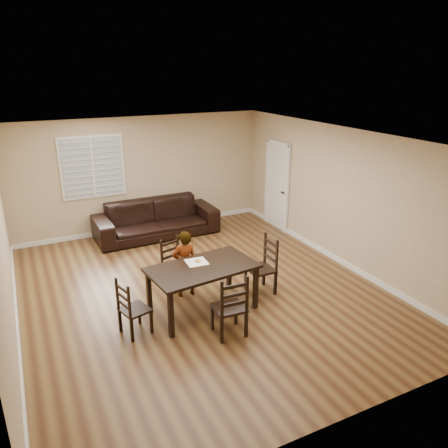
{
  "coord_description": "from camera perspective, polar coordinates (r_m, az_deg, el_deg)",
  "views": [
    {
      "loc": [
        -2.67,
        -6.39,
        3.78
      ],
      "look_at": [
        0.68,
        0.45,
        1.0
      ],
      "focal_mm": 35.0,
      "sensor_mm": 36.0,
      "label": 1
    }
  ],
  "objects": [
    {
      "name": "chair_far",
      "position": [
        6.41,
        1.11,
        -11.23
      ],
      "size": [
        0.47,
        0.44,
        1.0
      ],
      "rotation": [
        0.0,
        0.0,
        3.09
      ],
      "color": "black",
      "rests_on": "ground"
    },
    {
      "name": "napkin",
      "position": [
        7.08,
        -3.6,
        -4.98
      ],
      "size": [
        0.35,
        0.35,
        0.0
      ],
      "primitive_type": "cube",
      "rotation": [
        0.0,
        0.0,
        -0.07
      ],
      "color": "silver",
      "rests_on": "dining_table"
    },
    {
      "name": "sofa",
      "position": [
        10.29,
        -8.83,
        0.68
      ],
      "size": [
        2.83,
        1.14,
        0.82
      ],
      "primitive_type": "imported",
      "rotation": [
        0.0,
        0.0,
        0.02
      ],
      "color": "black",
      "rests_on": "ground"
    },
    {
      "name": "child",
      "position": [
        7.5,
        -5.15,
        -5.19
      ],
      "size": [
        0.45,
        0.3,
        1.19
      ],
      "primitive_type": "imported",
      "rotation": [
        0.0,
        0.0,
        3.1
      ],
      "color": "gray",
      "rests_on": "ground"
    },
    {
      "name": "room",
      "position": [
        7.38,
        -3.61,
        4.48
      ],
      "size": [
        6.04,
        7.04,
        2.72
      ],
      "color": "#C8AD87",
      "rests_on": "ground"
    },
    {
      "name": "ground",
      "position": [
        7.89,
        -3.06,
        -8.6
      ],
      "size": [
        7.0,
        7.0,
        0.0
      ],
      "primitive_type": "plane",
      "color": "brown",
      "rests_on": "ground"
    },
    {
      "name": "dining_table",
      "position": [
        6.96,
        -2.82,
        -6.2
      ],
      "size": [
        1.78,
        1.13,
        0.79
      ],
      "rotation": [
        0.0,
        0.0,
        0.11
      ],
      "color": "black",
      "rests_on": "ground"
    },
    {
      "name": "chair_right",
      "position": [
        7.71,
        5.6,
        -5.55
      ],
      "size": [
        0.44,
        0.47,
        1.02
      ],
      "rotation": [
        0.0,
        0.0,
        -1.59
      ],
      "color": "black",
      "rests_on": "ground"
    },
    {
      "name": "donut",
      "position": [
        7.08,
        -3.46,
        -4.78
      ],
      "size": [
        0.1,
        0.1,
        0.04
      ],
      "color": "#CD9149",
      "rests_on": "napkin"
    },
    {
      "name": "chair_left",
      "position": [
        6.64,
        -12.41,
        -11.02
      ],
      "size": [
        0.47,
        0.49,
        0.9
      ],
      "rotation": [
        0.0,
        0.0,
        1.83
      ],
      "color": "black",
      "rests_on": "ground"
    },
    {
      "name": "chair_near",
      "position": [
        7.93,
        -6.75,
        -5.23
      ],
      "size": [
        0.5,
        0.49,
        0.91
      ],
      "rotation": [
        0.0,
        0.0,
        0.3
      ],
      "color": "black",
      "rests_on": "ground"
    }
  ]
}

